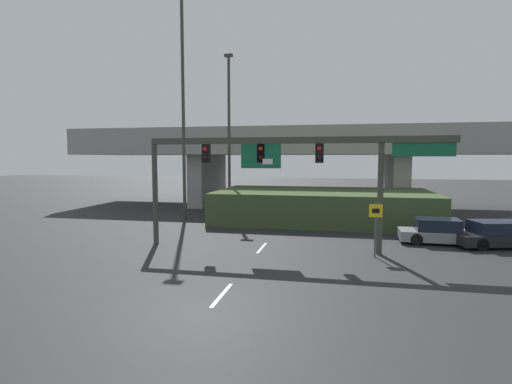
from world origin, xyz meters
name	(u,v)px	position (x,y,z in m)	size (l,w,h in m)	color
ground_plane	(207,313)	(0.00, 0.00, 0.00)	(160.00, 160.00, 0.00)	#262628
lane_markings	(273,235)	(0.00, 12.46, 0.00)	(0.14, 24.10, 0.01)	silver
signal_gantry	(284,159)	(1.14, 8.66, 4.61)	(15.15, 0.44, 5.68)	#383D33
speed_limit_sign	(375,222)	(5.56, 8.05, 1.66)	(0.60, 0.11, 2.55)	#4C4C4C
highway_light_pole_near	(183,102)	(-7.49, 17.04, 8.77)	(0.70, 0.36, 16.78)	#383D33
highway_light_pole_far	(229,130)	(-5.38, 22.03, 7.04)	(0.70, 0.36, 13.33)	#383D33
overpass_bridge	(298,151)	(0.00, 26.83, 5.24)	(42.10, 9.85, 7.33)	gray
grass_embankment	(323,206)	(2.75, 18.40, 1.12)	(15.36, 8.34, 2.24)	#384C28
parked_sedan_near_right	(439,232)	(9.27, 11.88, 0.63)	(4.35, 1.94, 1.36)	gray
parked_sedan_mid_right	(499,235)	(12.13, 11.59, 0.63)	(5.10, 2.94, 1.36)	black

